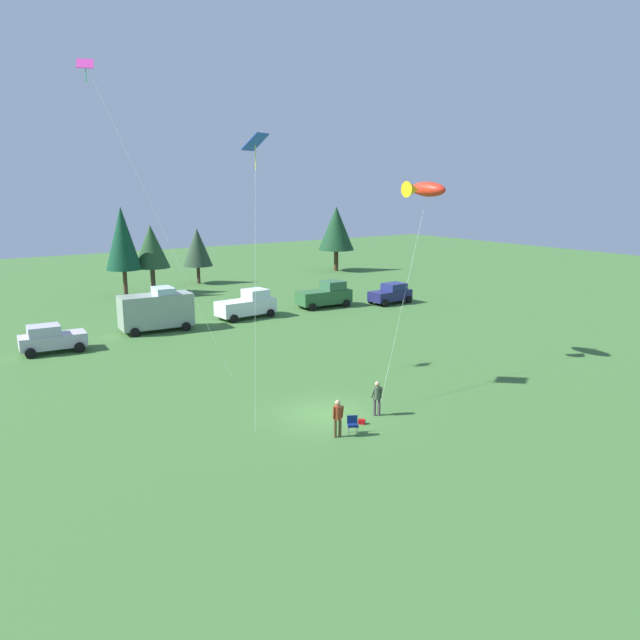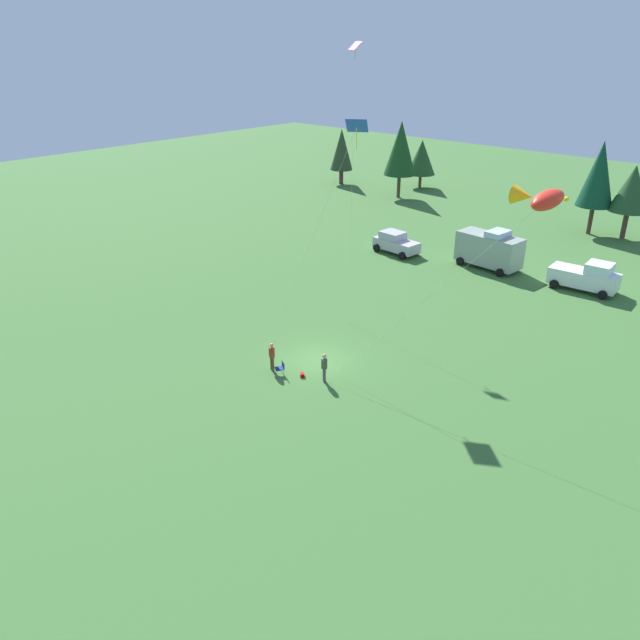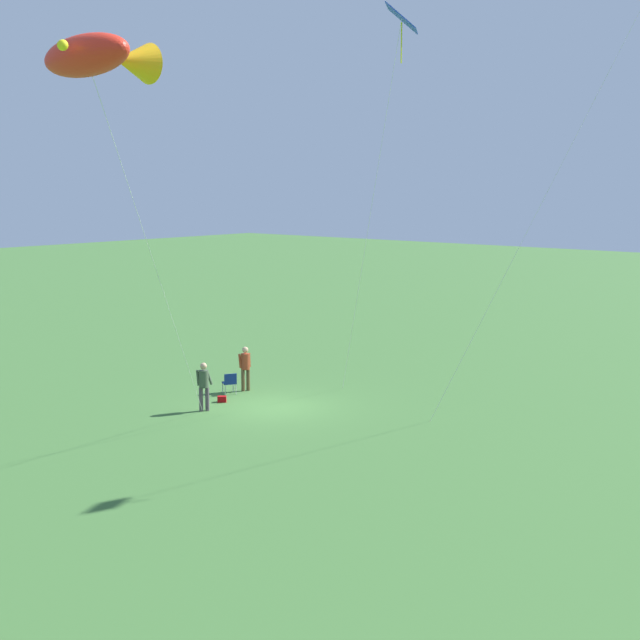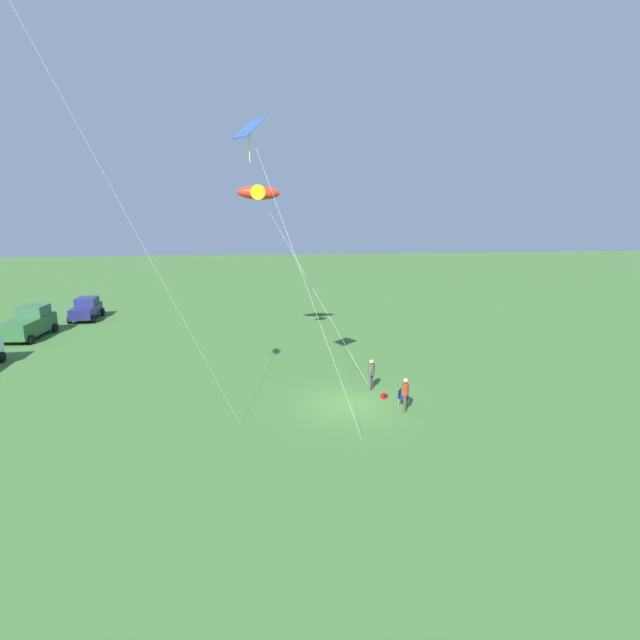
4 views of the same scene
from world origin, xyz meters
TOP-DOWN VIEW (x-y plane):
  - ground_plane at (0.00, 0.00)m, footprint 160.00×160.00m
  - person_kite_flyer at (1.98, -1.54)m, footprint 0.56×0.48m
  - folding_chair at (-0.37, -2.66)m, footprint 0.66×0.66m
  - person_spectator at (-1.17, -2.60)m, footprint 0.53×0.43m
  - backpack_on_grass at (0.69, -1.98)m, footprint 0.38×0.38m
  - kite_large_fish at (10.47, 4.53)m, footprint 9.62×7.52m
  - kite_diamond_blue at (-1.12, 4.55)m, footprint 3.66×5.35m

SIDE VIEW (x-z plane):
  - ground_plane at x=0.00m, z-range 0.00..0.00m
  - backpack_on_grass at x=0.69m, z-range 0.00..0.22m
  - folding_chair at x=-0.37m, z-range 0.08..0.90m
  - person_kite_flyer at x=1.98m, z-range 0.15..1.89m
  - person_spectator at x=-1.17m, z-range 0.15..1.89m
  - kite_large_fish at x=10.47m, z-range 5.13..16.40m
  - kite_diamond_blue at x=-1.12m, z-range 6.07..19.63m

